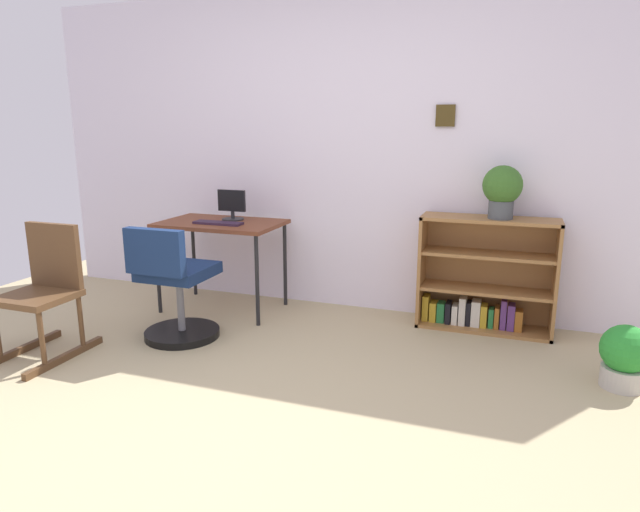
# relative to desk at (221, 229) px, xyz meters

# --- Properties ---
(ground_plane) EXTENTS (6.24, 6.24, 0.00)m
(ground_plane) POSITION_rel_desk_xyz_m (0.84, -1.69, -0.66)
(ground_plane) COLOR tan
(wall_back) EXTENTS (5.20, 0.12, 2.47)m
(wall_back) POSITION_rel_desk_xyz_m (0.85, 0.46, 0.58)
(wall_back) COLOR white
(wall_back) RESTS_ON ground_plane
(desk) EXTENTS (0.94, 0.60, 0.72)m
(desk) POSITION_rel_desk_xyz_m (0.00, 0.00, 0.00)
(desk) COLOR brown
(desk) RESTS_ON ground_plane
(monitor) EXTENTS (0.23, 0.17, 0.24)m
(monitor) POSITION_rel_desk_xyz_m (0.05, 0.10, 0.17)
(monitor) COLOR #262628
(monitor) RESTS_ON desk
(keyboard) EXTENTS (0.39, 0.11, 0.02)m
(keyboard) POSITION_rel_desk_xyz_m (0.04, -0.10, 0.07)
(keyboard) COLOR #322034
(keyboard) RESTS_ON desk
(office_chair) EXTENTS (0.52, 0.55, 0.82)m
(office_chair) POSITION_rel_desk_xyz_m (0.03, -0.71, -0.30)
(office_chair) COLOR black
(office_chair) RESTS_ON ground_plane
(rocking_chair) EXTENTS (0.42, 0.64, 0.84)m
(rocking_chair) POSITION_rel_desk_xyz_m (-0.62, -1.18, -0.22)
(rocking_chair) COLOR brown
(rocking_chair) RESTS_ON ground_plane
(bookshelf_low) EXTENTS (0.95, 0.30, 0.82)m
(bookshelf_low) POSITION_rel_desk_xyz_m (2.00, 0.27, -0.29)
(bookshelf_low) COLOR #996939
(bookshelf_low) RESTS_ON ground_plane
(potted_plant_on_shelf) EXTENTS (0.27, 0.27, 0.37)m
(potted_plant_on_shelf) POSITION_rel_desk_xyz_m (2.08, 0.21, 0.38)
(potted_plant_on_shelf) COLOR #474C51
(potted_plant_on_shelf) RESTS_ON bookshelf_low
(potted_plant_floor) EXTENTS (0.28, 0.28, 0.37)m
(potted_plant_floor) POSITION_rel_desk_xyz_m (2.82, -0.47, -0.47)
(potted_plant_floor) COLOR #B7B2A8
(potted_plant_floor) RESTS_ON ground_plane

